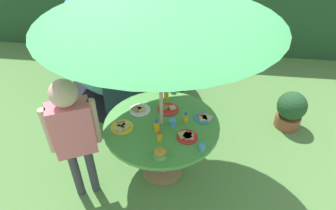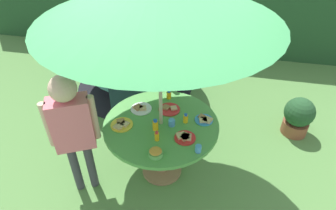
{
  "view_description": "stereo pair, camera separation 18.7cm",
  "coord_description": "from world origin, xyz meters",
  "px_view_note": "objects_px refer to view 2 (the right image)",
  "views": [
    {
      "loc": [
        0.35,
        -2.26,
        2.72
      ],
      "look_at": [
        0.06,
        0.08,
        0.93
      ],
      "focal_mm": 31.14,
      "sensor_mm": 36.0,
      "label": 1
    },
    {
      "loc": [
        0.53,
        -2.23,
        2.72
      ],
      "look_at": [
        0.06,
        0.08,
        0.93
      ],
      "focal_mm": 31.14,
      "sensor_mm": 36.0,
      "label": 2
    }
  ],
  "objects_px": {
    "child_in_pink_shirt": "(72,124)",
    "cup_near": "(198,149)",
    "juice_bottle_far_right": "(186,118)",
    "juice_bottle_center_front": "(169,95)",
    "juice_bottle_front_edge": "(157,136)",
    "plate_mid_left": "(141,108)",
    "plate_mid_right": "(122,124)",
    "garden_table": "(161,133)",
    "potted_plant": "(298,116)",
    "wooden_chair": "(154,76)",
    "cup_far": "(172,123)",
    "dome_tent": "(131,37)",
    "snack_bowl": "(156,153)",
    "juice_bottle_near_left": "(155,125)",
    "plate_near_right": "(204,120)",
    "plate_center_back": "(169,109)",
    "child_in_grey_shirt": "(171,71)",
    "plate_far_left": "(185,137)"
  },
  "relations": [
    {
      "from": "garden_table",
      "to": "potted_plant",
      "type": "distance_m",
      "value": 1.94
    },
    {
      "from": "plate_far_left",
      "to": "juice_bottle_far_right",
      "type": "height_order",
      "value": "juice_bottle_far_right"
    },
    {
      "from": "child_in_pink_shirt",
      "to": "cup_near",
      "type": "relative_size",
      "value": 19.99
    },
    {
      "from": "potted_plant",
      "to": "plate_mid_right",
      "type": "distance_m",
      "value": 2.36
    },
    {
      "from": "juice_bottle_front_edge",
      "to": "plate_mid_left",
      "type": "bearing_deg",
      "value": 123.18
    },
    {
      "from": "wooden_chair",
      "to": "snack_bowl",
      "type": "height_order",
      "value": "wooden_chair"
    },
    {
      "from": "juice_bottle_near_left",
      "to": "juice_bottle_far_right",
      "type": "bearing_deg",
      "value": 32.22
    },
    {
      "from": "plate_center_back",
      "to": "plate_mid_left",
      "type": "relative_size",
      "value": 1.01
    },
    {
      "from": "child_in_grey_shirt",
      "to": "juice_bottle_far_right",
      "type": "xyz_separation_m",
      "value": [
        0.32,
        -0.83,
        -0.06
      ]
    },
    {
      "from": "plate_near_right",
      "to": "cup_far",
      "type": "height_order",
      "value": "cup_far"
    },
    {
      "from": "juice_bottle_center_front",
      "to": "juice_bottle_front_edge",
      "type": "bearing_deg",
      "value": -88.0
    },
    {
      "from": "plate_mid_right",
      "to": "juice_bottle_center_front",
      "type": "height_order",
      "value": "juice_bottle_center_front"
    },
    {
      "from": "wooden_chair",
      "to": "plate_mid_left",
      "type": "xyz_separation_m",
      "value": [
        0.11,
        -1.02,
        0.22
      ]
    },
    {
      "from": "plate_mid_right",
      "to": "plate_mid_left",
      "type": "height_order",
      "value": "same"
    },
    {
      "from": "plate_mid_left",
      "to": "child_in_pink_shirt",
      "type": "bearing_deg",
      "value": -131.57
    },
    {
      "from": "child_in_pink_shirt",
      "to": "juice_bottle_center_front",
      "type": "bearing_deg",
      "value": 21.22
    },
    {
      "from": "juice_bottle_far_right",
      "to": "plate_mid_right",
      "type": "bearing_deg",
      "value": -163.72
    },
    {
      "from": "wooden_chair",
      "to": "juice_bottle_center_front",
      "type": "xyz_separation_m",
      "value": [
        0.37,
        -0.76,
        0.25
      ]
    },
    {
      "from": "dome_tent",
      "to": "juice_bottle_far_right",
      "type": "relative_size",
      "value": 21.48
    },
    {
      "from": "plate_near_right",
      "to": "juice_bottle_near_left",
      "type": "bearing_deg",
      "value": -152.94
    },
    {
      "from": "juice_bottle_center_front",
      "to": "cup_near",
      "type": "relative_size",
      "value": 1.44
    },
    {
      "from": "dome_tent",
      "to": "child_in_grey_shirt",
      "type": "xyz_separation_m",
      "value": [
        0.76,
        -0.79,
        -0.04
      ]
    },
    {
      "from": "plate_near_right",
      "to": "plate_center_back",
      "type": "bearing_deg",
      "value": 164.83
    },
    {
      "from": "dome_tent",
      "to": "child_in_pink_shirt",
      "type": "xyz_separation_m",
      "value": [
        0.06,
        -2.07,
        0.04
      ]
    },
    {
      "from": "plate_far_left",
      "to": "juice_bottle_center_front",
      "type": "bearing_deg",
      "value": 114.54
    },
    {
      "from": "plate_center_back",
      "to": "plate_near_right",
      "type": "height_order",
      "value": "same"
    },
    {
      "from": "juice_bottle_near_left",
      "to": "juice_bottle_front_edge",
      "type": "bearing_deg",
      "value": -71.31
    },
    {
      "from": "plate_far_left",
      "to": "plate_near_right",
      "type": "distance_m",
      "value": 0.34
    },
    {
      "from": "child_in_grey_shirt",
      "to": "plate_near_right",
      "type": "height_order",
      "value": "child_in_grey_shirt"
    },
    {
      "from": "juice_bottle_far_right",
      "to": "juice_bottle_near_left",
      "type": "bearing_deg",
      "value": -147.78
    },
    {
      "from": "snack_bowl",
      "to": "plate_mid_left",
      "type": "relative_size",
      "value": 0.58
    },
    {
      "from": "garden_table",
      "to": "potted_plant",
      "type": "relative_size",
      "value": 2.21
    },
    {
      "from": "wooden_chair",
      "to": "cup_far",
      "type": "bearing_deg",
      "value": -85.35
    },
    {
      "from": "child_in_pink_shirt",
      "to": "juice_bottle_far_right",
      "type": "xyz_separation_m",
      "value": [
        1.02,
        0.45,
        -0.13
      ]
    },
    {
      "from": "child_in_pink_shirt",
      "to": "juice_bottle_front_edge",
      "type": "height_order",
      "value": "child_in_pink_shirt"
    },
    {
      "from": "plate_mid_right",
      "to": "cup_far",
      "type": "relative_size",
      "value": 3.17
    },
    {
      "from": "child_in_grey_shirt",
      "to": "plate_center_back",
      "type": "bearing_deg",
      "value": 5.17
    },
    {
      "from": "cup_far",
      "to": "potted_plant",
      "type": "bearing_deg",
      "value": 34.38
    },
    {
      "from": "plate_mid_left",
      "to": "cup_far",
      "type": "bearing_deg",
      "value": -27.06
    },
    {
      "from": "dome_tent",
      "to": "juice_bottle_front_edge",
      "type": "relative_size",
      "value": 21.47
    },
    {
      "from": "potted_plant",
      "to": "juice_bottle_far_right",
      "type": "distance_m",
      "value": 1.74
    },
    {
      "from": "dome_tent",
      "to": "child_in_pink_shirt",
      "type": "height_order",
      "value": "dome_tent"
    },
    {
      "from": "potted_plant",
      "to": "juice_bottle_center_front",
      "type": "height_order",
      "value": "juice_bottle_center_front"
    },
    {
      "from": "wooden_chair",
      "to": "snack_bowl",
      "type": "distance_m",
      "value": 1.73
    },
    {
      "from": "dome_tent",
      "to": "cup_far",
      "type": "xyz_separation_m",
      "value": [
        0.95,
        -1.7,
        -0.11
      ]
    },
    {
      "from": "plate_near_right",
      "to": "juice_bottle_far_right",
      "type": "height_order",
      "value": "juice_bottle_far_right"
    },
    {
      "from": "wooden_chair",
      "to": "cup_near",
      "type": "xyz_separation_m",
      "value": [
        0.8,
        -1.53,
        0.24
      ]
    },
    {
      "from": "plate_mid_left",
      "to": "juice_bottle_front_edge",
      "type": "height_order",
      "value": "juice_bottle_front_edge"
    },
    {
      "from": "garden_table",
      "to": "child_in_grey_shirt",
      "type": "relative_size",
      "value": 0.91
    },
    {
      "from": "plate_near_right",
      "to": "juice_bottle_far_right",
      "type": "xyz_separation_m",
      "value": [
        -0.19,
        -0.06,
        0.04
      ]
    }
  ]
}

